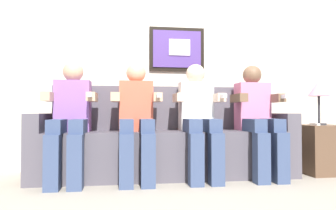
{
  "coord_description": "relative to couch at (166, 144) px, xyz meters",
  "views": [
    {
      "loc": [
        -0.39,
        -2.67,
        0.63
      ],
      "look_at": [
        0.0,
        0.15,
        0.7
      ],
      "focal_mm": 32.39,
      "sensor_mm": 36.0,
      "label": 1
    }
  ],
  "objects": [
    {
      "name": "person_right_center",
      "position": [
        0.3,
        -0.17,
        0.29
      ],
      "size": [
        0.46,
        0.56,
        1.11
      ],
      "color": "white",
      "rests_on": "ground_plane"
    },
    {
      "name": "person_rightmost",
      "position": [
        0.89,
        -0.17,
        0.29
      ],
      "size": [
        0.46,
        0.56,
        1.11
      ],
      "color": "pink",
      "rests_on": "ground_plane"
    },
    {
      "name": "couch",
      "position": [
        0.0,
        0.0,
        0.0
      ],
      "size": [
        2.52,
        0.58,
        0.9
      ],
      "color": "#514C56",
      "rests_on": "ground_plane"
    },
    {
      "name": "spare_remote_on_table",
      "position": [
        1.51,
        -0.15,
        0.2
      ],
      "size": [
        0.04,
        0.13,
        0.02
      ],
      "primitive_type": "cube",
      "color": "white",
      "rests_on": "side_table_right"
    },
    {
      "name": "person_leftmost",
      "position": [
        -0.89,
        -0.17,
        0.29
      ],
      "size": [
        0.46,
        0.56,
        1.11
      ],
      "color": "#8C59A5",
      "rests_on": "ground_plane"
    },
    {
      "name": "table_lamp",
      "position": [
        1.59,
        -0.11,
        0.55
      ],
      "size": [
        0.22,
        0.22,
        0.46
      ],
      "color": "#333338",
      "rests_on": "side_table_right"
    },
    {
      "name": "side_table_right",
      "position": [
        1.61,
        -0.11,
        -0.06
      ],
      "size": [
        0.4,
        0.4,
        0.5
      ],
      "color": "brown",
      "rests_on": "ground_plane"
    },
    {
      "name": "person_left_center",
      "position": [
        -0.3,
        -0.17,
        0.29
      ],
      "size": [
        0.46,
        0.56,
        1.11
      ],
      "color": "#D8593F",
      "rests_on": "ground_plane"
    },
    {
      "name": "back_wall_assembly",
      "position": [
        0.0,
        0.44,
        0.99
      ],
      "size": [
        4.92,
        0.1,
        2.6
      ],
      "color": "beige",
      "rests_on": "ground_plane"
    },
    {
      "name": "ground_plane",
      "position": [
        0.0,
        -0.33,
        -0.31
      ],
      "size": [
        6.39,
        6.39,
        0.0
      ],
      "primitive_type": "plane",
      "color": "#9E9384"
    }
  ]
}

